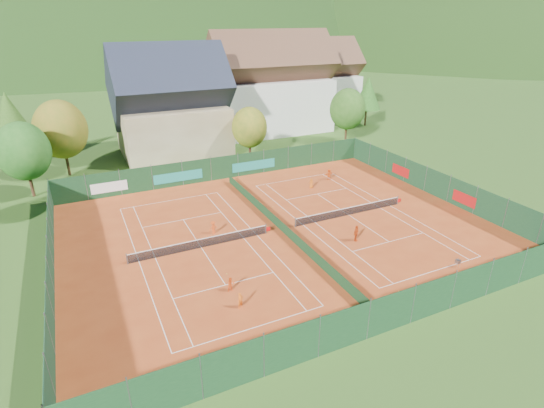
{
  "coord_description": "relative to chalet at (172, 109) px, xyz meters",
  "views": [
    {
      "loc": [
        -16.57,
        -32.77,
        19.07
      ],
      "look_at": [
        0.0,
        2.0,
        2.0
      ],
      "focal_mm": 28.0,
      "sensor_mm": 36.0,
      "label": 1
    }
  ],
  "objects": [
    {
      "name": "fence_west",
      "position": [
        -17.0,
        -30.0,
        -5.12
      ],
      "size": [
        0.04,
        32.0,
        3.0
      ],
      "color": "#153A23",
      "rests_on": "ground"
    },
    {
      "name": "player_right_near",
      "position": [
        8.31,
        -34.88,
        -5.84
      ],
      "size": [
        0.99,
        0.77,
        1.57
      ],
      "primitive_type": "imported",
      "rotation": [
        0.0,
        0.0,
        0.49
      ],
      "color": "#CB4212",
      "rests_on": "ground"
    },
    {
      "name": "player_right_far_b",
      "position": [
        14.78,
        -20.12,
        -5.92
      ],
      "size": [
        1.34,
        0.53,
        1.41
      ],
      "primitive_type": "imported",
      "rotation": [
        0.0,
        0.0,
        3.23
      ],
      "color": "#EB5814",
      "rests_on": "ground"
    },
    {
      "name": "ball_hopper",
      "position": [
        13.24,
        -42.24,
        -6.07
      ],
      "size": [
        0.34,
        0.34,
        0.8
      ],
      "color": "slate",
      "rests_on": "ground"
    },
    {
      "name": "fence_east",
      "position": [
        23.0,
        -29.95,
        -5.14
      ],
      "size": [
        0.09,
        32.0,
        3.0
      ],
      "color": "#153A20",
      "rests_on": "ground"
    },
    {
      "name": "court_divider",
      "position": [
        3.0,
        -30.0,
        -6.12
      ],
      "size": [
        0.03,
        28.8,
        1.0
      ],
      "color": "#14371B",
      "rests_on": "ground"
    },
    {
      "name": "player_left_far",
      "position": [
        -3.15,
        -27.83,
        -5.97
      ],
      "size": [
        0.93,
        0.66,
        1.3
      ],
      "primitive_type": "imported",
      "rotation": [
        0.0,
        0.0,
        3.36
      ],
      "color": "#DD4613",
      "rests_on": "ground"
    },
    {
      "name": "tree_west_back",
      "position": [
        -21.0,
        4.0,
        0.11
      ],
      "size": [
        5.6,
        5.6,
        10.0
      ],
      "color": "#442F18",
      "rests_on": "ground"
    },
    {
      "name": "tree_west_front",
      "position": [
        -19.0,
        -10.0,
        -1.23
      ],
      "size": [
        5.72,
        5.72,
        8.69
      ],
      "color": "#4A2D1A",
      "rests_on": "ground"
    },
    {
      "name": "loose_ball_2",
      "position": [
        4.68,
        -24.69,
        -6.59
      ],
      "size": [
        0.07,
        0.07,
        0.07
      ],
      "primitive_type": "sphere",
      "color": "#CCD833",
      "rests_on": "ground"
    },
    {
      "name": "ground",
      "position": [
        3.0,
        -30.0,
        -6.64
      ],
      "size": [
        600.0,
        600.0,
        0.0
      ],
      "primitive_type": "plane",
      "color": "#2B5119",
      "rests_on": "ground"
    },
    {
      "name": "tennis_net_right",
      "position": [
        11.15,
        -30.0,
        -6.12
      ],
      "size": [
        13.3,
        0.1,
        1.02
      ],
      "color": "#59595B",
      "rests_on": "ground"
    },
    {
      "name": "player_right_far_a",
      "position": [
        11.3,
        -21.63,
        -6.03
      ],
      "size": [
        0.66,
        0.51,
        1.2
      ],
      "primitive_type": "imported",
      "rotation": [
        0.0,
        0.0,
        2.89
      ],
      "color": "#D35E12",
      "rests_on": "ground"
    },
    {
      "name": "mountain_backdrop",
      "position": [
        31.54,
        203.48,
        -46.26
      ],
      "size": [
        820.0,
        530.0,
        242.0
      ],
      "color": "black",
      "rests_on": "ground"
    },
    {
      "name": "tree_center",
      "position": [
        9.0,
        -8.0,
        -1.91
      ],
      "size": [
        5.01,
        5.01,
        7.6
      ],
      "color": "#422517",
      "rests_on": "ground"
    },
    {
      "name": "tennis_net_left",
      "position": [
        -4.85,
        -30.0,
        -6.12
      ],
      "size": [
        13.3,
        0.1,
        1.02
      ],
      "color": "#59595B",
      "rests_on": "ground"
    },
    {
      "name": "tree_east_mid",
      "position": [
        37.0,
        2.0,
        -0.56
      ],
      "size": [
        5.04,
        5.04,
        9.0
      ],
      "color": "#472D19",
      "rests_on": "ground"
    },
    {
      "name": "fence_south",
      "position": [
        3.0,
        -46.0,
        -5.12
      ],
      "size": [
        40.0,
        0.04,
        3.0
      ],
      "color": "#14381C",
      "rests_on": "ground"
    },
    {
      "name": "fence_north",
      "position": [
        2.54,
        -14.01,
        -5.16
      ],
      "size": [
        40.0,
        0.1,
        3.0
      ],
      "color": "#13351A",
      "rests_on": "ground"
    },
    {
      "name": "chalet",
      "position": [
        0.0,
        0.0,
        0.0
      ],
      "size": [
        16.2,
        12.0,
        16.0
      ],
      "color": "#C3B289",
      "rests_on": "ground"
    },
    {
      "name": "player_left_near",
      "position": [
        -4.97,
        -39.51,
        -5.99
      ],
      "size": [
        0.54,
        0.46,
        1.27
      ],
      "primitive_type": "imported",
      "rotation": [
        0.0,
        0.0,
        0.4
      ],
      "color": "#D95C13",
      "rests_on": "ground"
    },
    {
      "name": "loose_ball_1",
      "position": [
        6.57,
        -42.86,
        -6.59
      ],
      "size": [
        0.07,
        0.07,
        0.07
      ],
      "primitive_type": "sphere",
      "color": "#CCD833",
      "rests_on": "ground"
    },
    {
      "name": "hotel_block_a",
      "position": [
        19.0,
        6.0,
        0.76
      ],
      "size": [
        21.6,
        11.0,
        17.25
      ],
      "color": "silver",
      "rests_on": "ground"
    },
    {
      "name": "court_markings_right",
      "position": [
        11.0,
        -30.0,
        -6.61
      ],
      "size": [
        11.03,
        23.83,
        0.0
      ],
      "color": "white",
      "rests_on": "ground"
    },
    {
      "name": "court_markings_left",
      "position": [
        -5.0,
        -30.0,
        -6.61
      ],
      "size": [
        11.03,
        23.83,
        0.0
      ],
      "color": "white",
      "rests_on": "ground"
    },
    {
      "name": "hotel_block_b",
      "position": [
        33.0,
        14.0,
        -0.01
      ],
      "size": [
        17.28,
        10.0,
        15.5
      ],
      "color": "silver",
      "rests_on": "ground"
    },
    {
      "name": "player_left_mid",
      "position": [
        -4.87,
        -37.32,
        -6.02
      ],
      "size": [
        0.63,
        0.52,
        1.21
      ],
      "primitive_type": "imported",
      "rotation": [
        0.0,
        0.0,
        0.11
      ],
      "color": "#F45415",
      "rests_on": "ground"
    },
    {
      "name": "tree_west_mid",
      "position": [
        -15.0,
        -4.0,
        -0.56
      ],
      "size": [
        6.44,
        6.44,
        9.78
      ],
      "color": "#462D19",
      "rests_on": "ground"
    },
    {
      "name": "loose_ball_0",
      "position": [
        -4.37,
        -34.98,
        -6.59
      ],
      "size": [
        0.07,
        0.07,
        0.07
      ],
      "primitive_type": "sphere",
      "color": "#CCD833",
      "rests_on": "ground"
    },
    {
      "name": "tree_east_front",
      "position": [
        27.0,
        -6.0,
        -1.23
      ],
      "size": [
        5.72,
        5.72,
        8.69
      ],
      "color": "#462F19",
      "rests_on": "ground"
    },
    {
      "name": "tree_east_back",
      "position": [
        29.0,
        10.0,
        0.12
      ],
      "size": [
        7.15,
        7.15,
        10.86
      ],
      "color": "#432E18",
      "rests_on": "ground"
    },
    {
      "name": "clay_pad",
      "position": [
        3.0,
        -30.0,
        -6.62
      ],
      "size": [
        40.0,
        32.0,
        0.01
      ],
      "primitive_type": "cube",
      "color": "#AC3F19",
      "rests_on": "ground"
    }
  ]
}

